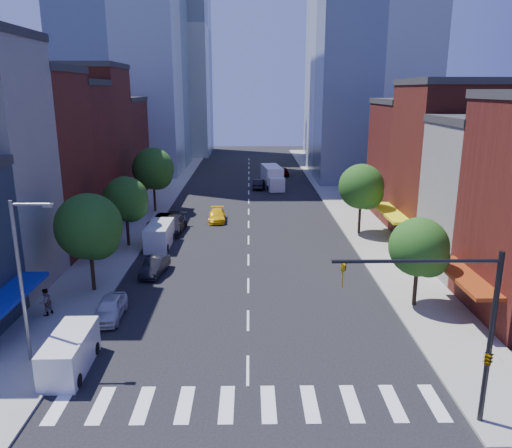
{
  "coord_description": "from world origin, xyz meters",
  "views": [
    {
      "loc": [
        0.14,
        -23.8,
        14.57
      ],
      "look_at": [
        0.59,
        11.66,
        5.0
      ],
      "focal_mm": 35.0,
      "sensor_mm": 36.0,
      "label": 1
    }
  ],
  "objects_px": {
    "parked_car_rear": "(173,225)",
    "cargo_van_near": "(69,354)",
    "parked_car_second": "(155,266)",
    "pedestrian_near": "(47,360)",
    "taxi": "(217,215)",
    "traffic_car_far": "(283,171)",
    "parked_car_front": "(110,308)",
    "cargo_van_far": "(159,236)",
    "traffic_car_oncoming": "(259,184)",
    "pedestrian_far": "(46,302)",
    "box_truck": "(272,178)",
    "parked_car_third": "(162,221)"
  },
  "relations": [
    {
      "from": "parked_car_rear",
      "to": "cargo_van_near",
      "type": "height_order",
      "value": "cargo_van_near"
    },
    {
      "from": "parked_car_front",
      "to": "taxi",
      "type": "height_order",
      "value": "parked_car_front"
    },
    {
      "from": "traffic_car_oncoming",
      "to": "box_truck",
      "type": "bearing_deg",
      "value": -158.91
    },
    {
      "from": "parked_car_second",
      "to": "parked_car_rear",
      "type": "distance_m",
      "value": 12.44
    },
    {
      "from": "taxi",
      "to": "traffic_car_oncoming",
      "type": "distance_m",
      "value": 20.01
    },
    {
      "from": "cargo_van_near",
      "to": "pedestrian_near",
      "type": "relative_size",
      "value": 3.09
    },
    {
      "from": "traffic_car_far",
      "to": "cargo_van_far",
      "type": "bearing_deg",
      "value": 68.31
    },
    {
      "from": "taxi",
      "to": "traffic_car_oncoming",
      "type": "height_order",
      "value": "traffic_car_oncoming"
    },
    {
      "from": "parked_car_third",
      "to": "parked_car_rear",
      "type": "distance_m",
      "value": 2.58
    },
    {
      "from": "taxi",
      "to": "pedestrian_near",
      "type": "bearing_deg",
      "value": -104.51
    },
    {
      "from": "parked_car_front",
      "to": "parked_car_second",
      "type": "height_order",
      "value": "parked_car_front"
    },
    {
      "from": "cargo_van_far",
      "to": "traffic_car_oncoming",
      "type": "bearing_deg",
      "value": 71.21
    },
    {
      "from": "parked_car_third",
      "to": "cargo_van_far",
      "type": "xyz_separation_m",
      "value": [
        0.97,
        -7.14,
        0.41
      ]
    },
    {
      "from": "taxi",
      "to": "traffic_car_far",
      "type": "relative_size",
      "value": 1.06
    },
    {
      "from": "cargo_van_near",
      "to": "cargo_van_far",
      "type": "distance_m",
      "value": 21.9
    },
    {
      "from": "parked_car_third",
      "to": "pedestrian_near",
      "type": "height_order",
      "value": "pedestrian_near"
    },
    {
      "from": "parked_car_rear",
      "to": "traffic_car_oncoming",
      "type": "distance_m",
      "value": 25.7
    },
    {
      "from": "pedestrian_far",
      "to": "cargo_van_far",
      "type": "bearing_deg",
      "value": -169.48
    },
    {
      "from": "cargo_van_near",
      "to": "pedestrian_far",
      "type": "height_order",
      "value": "cargo_van_near"
    },
    {
      "from": "parked_car_rear",
      "to": "taxi",
      "type": "distance_m",
      "value": 6.3
    },
    {
      "from": "traffic_car_oncoming",
      "to": "pedestrian_near",
      "type": "xyz_separation_m",
      "value": [
        -12.0,
        -51.28,
        0.2
      ]
    },
    {
      "from": "parked_car_front",
      "to": "parked_car_third",
      "type": "bearing_deg",
      "value": 89.97
    },
    {
      "from": "parked_car_rear",
      "to": "pedestrian_near",
      "type": "xyz_separation_m",
      "value": [
        -2.53,
        -27.39,
        0.11
      ]
    },
    {
      "from": "cargo_van_far",
      "to": "pedestrian_near",
      "type": "xyz_separation_m",
      "value": [
        -1.97,
        -22.32,
        -0.19
      ]
    },
    {
      "from": "box_truck",
      "to": "cargo_van_near",
      "type": "bearing_deg",
      "value": -111.81
    },
    {
      "from": "taxi",
      "to": "pedestrian_near",
      "type": "distance_m",
      "value": 32.67
    },
    {
      "from": "taxi",
      "to": "box_truck",
      "type": "distance_m",
      "value": 21.22
    },
    {
      "from": "pedestrian_far",
      "to": "parked_car_rear",
      "type": "bearing_deg",
      "value": -166.78
    },
    {
      "from": "parked_car_second",
      "to": "taxi",
      "type": "bearing_deg",
      "value": 84.28
    },
    {
      "from": "cargo_van_near",
      "to": "taxi",
      "type": "xyz_separation_m",
      "value": [
        5.88,
        31.5,
        -0.35
      ]
    },
    {
      "from": "parked_car_front",
      "to": "cargo_van_near",
      "type": "bearing_deg",
      "value": -94.89
    },
    {
      "from": "parked_car_front",
      "to": "traffic_car_oncoming",
      "type": "height_order",
      "value": "traffic_car_oncoming"
    },
    {
      "from": "cargo_van_near",
      "to": "traffic_car_far",
      "type": "height_order",
      "value": "cargo_van_near"
    },
    {
      "from": "parked_car_rear",
      "to": "pedestrian_near",
      "type": "bearing_deg",
      "value": -91.52
    },
    {
      "from": "cargo_van_far",
      "to": "parked_car_second",
      "type": "bearing_deg",
      "value": -82.71
    },
    {
      "from": "parked_car_second",
      "to": "parked_car_rear",
      "type": "xyz_separation_m",
      "value": [
        -0.35,
        12.43,
        0.13
      ]
    },
    {
      "from": "pedestrian_far",
      "to": "pedestrian_near",
      "type": "bearing_deg",
      "value": 49.89
    },
    {
      "from": "parked_car_rear",
      "to": "pedestrian_near",
      "type": "height_order",
      "value": "pedestrian_near"
    },
    {
      "from": "traffic_car_oncoming",
      "to": "pedestrian_far",
      "type": "height_order",
      "value": "pedestrian_far"
    },
    {
      "from": "parked_car_third",
      "to": "cargo_van_near",
      "type": "height_order",
      "value": "cargo_van_near"
    },
    {
      "from": "parked_car_second",
      "to": "pedestrian_near",
      "type": "height_order",
      "value": "pedestrian_near"
    },
    {
      "from": "parked_car_third",
      "to": "cargo_van_near",
      "type": "bearing_deg",
      "value": -82.44
    },
    {
      "from": "traffic_car_oncoming",
      "to": "traffic_car_far",
      "type": "height_order",
      "value": "traffic_car_far"
    },
    {
      "from": "pedestrian_near",
      "to": "parked_car_front",
      "type": "bearing_deg",
      "value": -5.62
    },
    {
      "from": "pedestrian_near",
      "to": "pedestrian_far",
      "type": "relative_size",
      "value": 0.84
    },
    {
      "from": "parked_car_front",
      "to": "parked_car_rear",
      "type": "distance_m",
      "value": 20.6
    },
    {
      "from": "traffic_car_oncoming",
      "to": "pedestrian_near",
      "type": "relative_size",
      "value": 2.84
    },
    {
      "from": "parked_car_rear",
      "to": "traffic_car_oncoming",
      "type": "relative_size",
      "value": 1.28
    },
    {
      "from": "pedestrian_far",
      "to": "box_truck",
      "type": "bearing_deg",
      "value": -172.74
    },
    {
      "from": "cargo_van_near",
      "to": "pedestrian_near",
      "type": "distance_m",
      "value": 1.1
    }
  ]
}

